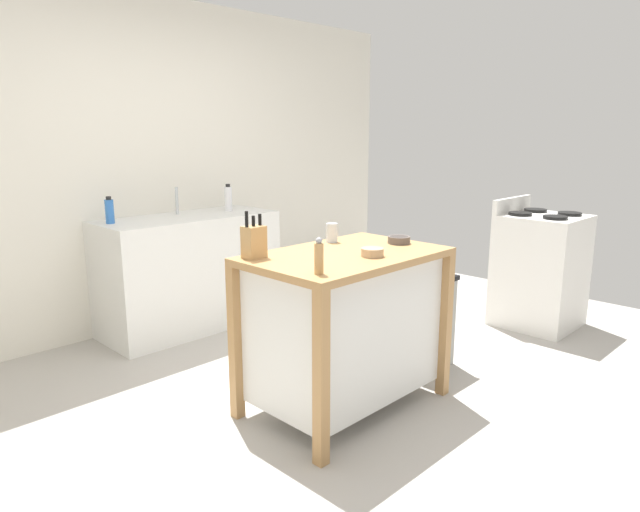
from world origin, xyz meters
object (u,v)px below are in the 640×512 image
Objects in this scene: bottle_dish_soap at (110,211)px; drinking_cup at (332,233)px; knife_block at (254,241)px; bowl_ceramic_small at (372,252)px; pepper_grinder at (319,257)px; bottle_hand_soap at (228,198)px; sink_faucet at (177,201)px; bowl_ceramic_wide at (399,240)px; trash_bin at (425,321)px; stove at (540,270)px; kitchen_island at (345,322)px.

drinking_cup is at bearing -68.65° from bottle_dish_soap.
bottle_dish_soap is at bearing 90.92° from knife_block.
pepper_grinder reaches higher than bowl_ceramic_small.
bottle_dish_soap is (-1.00, 0.07, -0.01)m from bottle_hand_soap.
pepper_grinder is at bearing -104.73° from sink_faucet.
bowl_ceramic_wide is 2.02m from sink_faucet.
bowl_ceramic_wide is 0.21× the size of trash_bin.
drinking_cup is 0.52× the size of sink_faucet.
bowl_ceramic_small is 0.62× the size of bottle_dish_soap.
knife_block is at bearing -179.27° from drinking_cup.
trash_bin is at bearing 5.96° from bowl_ceramic_wide.
stove is at bearing -7.23° from trash_bin.
bowl_ceramic_small is at bearing -42.06° from knife_block.
bowl_ceramic_wide is at bearing -19.73° from knife_block.
pepper_grinder is 2.66m from stove.
stove reaches higher than bowl_ceramic_small.
sink_faucet is at bearing 86.15° from kitchen_island.
drinking_cup is at bearing 167.31° from stove.
bottle_hand_soap is 2.64m from stove.
bottle_hand_soap reaches higher than drinking_cup.
kitchen_island is at bearing -106.58° from bottle_hand_soap.
knife_block reaches higher than bowl_ceramic_small.
trash_bin is at bearing 172.77° from stove.
sink_faucet is at bearing 133.62° from stove.
bottle_hand_soap is at bearing 75.57° from bowl_ceramic_small.
bowl_ceramic_small is at bearing -163.51° from bowl_ceramic_wide.
drinking_cup is at bearing -103.48° from bottle_hand_soap.
knife_block is 1.84m from bottle_hand_soap.
knife_block is 1.44× the size of pepper_grinder.
bowl_ceramic_small is at bearing 7.97° from pepper_grinder.
bottle_dish_soap reaches higher than drinking_cup.
drinking_cup is 0.58× the size of bottle_dish_soap.
stove is at bearing -38.20° from bottle_dish_soap.
pepper_grinder is (-0.86, -0.18, 0.06)m from bowl_ceramic_wide.
kitchen_island is 0.82m from trash_bin.
drinking_cup is at bearing 57.54° from kitchen_island.
stove is at bearing -9.63° from knife_block.
bowl_ceramic_small is (0.03, -0.16, 0.43)m from kitchen_island.
kitchen_island is 1.77× the size of trash_bin.
knife_block is at bearing 160.27° from bowl_ceramic_wide.
pepper_grinder is (-0.61, -0.50, 0.03)m from drinking_cup.
bowl_ceramic_small is 0.19× the size of trash_bin.
kitchen_island is 4.93× the size of bottle_hand_soap.
bowl_ceramic_small is 0.54× the size of bottle_hand_soap.
trash_bin is 2.19m from sink_faucet.
bottle_dish_soap is at bearing 114.56° from bowl_ceramic_wide.
knife_block is at bearing 167.74° from trash_bin.
pepper_grinder is 2.27m from bottle_hand_soap.
bowl_ceramic_small reaches higher than kitchen_island.
bottle_hand_soap reaches higher than bowl_ceramic_small.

